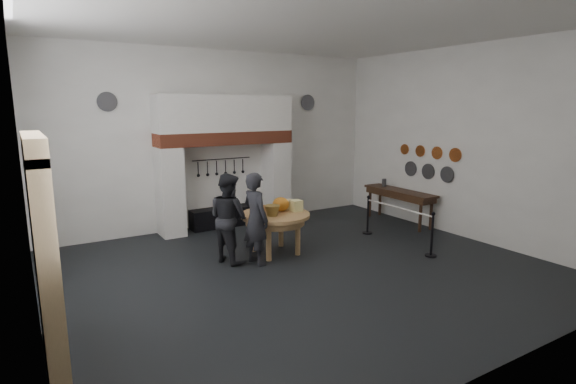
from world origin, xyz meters
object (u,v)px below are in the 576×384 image
visitor_near (256,219)px  visitor_far (229,218)px  work_table (275,215)px  barrier_post_far (368,216)px  iron_range (226,217)px  barrier_post_near (432,236)px  side_table (400,191)px

visitor_near → visitor_far: (-0.40, 0.40, -0.02)m
work_table → barrier_post_far: bearing=2.5°
iron_range → visitor_near: (-0.64, -2.94, 0.67)m
visitor_near → barrier_post_far: 3.40m
barrier_post_far → iron_range: bearing=137.5°
visitor_near → barrier_post_near: bearing=-123.2°
visitor_far → barrier_post_far: visitor_far is taller
visitor_near → barrier_post_far: size_ratio=2.05×
visitor_far → work_table: bearing=-109.6°
visitor_far → barrier_post_near: (3.73, -1.94, -0.46)m
work_table → visitor_near: visitor_near is taller
visitor_near → barrier_post_far: bearing=-90.6°
visitor_far → iron_range: bearing=-39.0°
visitor_far → barrier_post_far: 3.76m
work_table → visitor_far: bearing=177.2°
iron_range → side_table: (4.10, -2.11, 0.62)m
side_table → barrier_post_far: bearing=-165.6°
visitor_near → side_table: (4.74, 0.83, -0.05)m
barrier_post_far → barrier_post_near: bearing=-90.0°
iron_range → visitor_near: 3.08m
visitor_far → barrier_post_near: bearing=-134.1°
work_table → visitor_near: 0.73m
visitor_near → visitor_far: 0.57m
visitor_far → side_table: size_ratio=0.82×
work_table → barrier_post_near: 3.31m
work_table → barrier_post_near: size_ratio=1.64×
iron_range → visitor_far: size_ratio=1.05×
side_table → barrier_post_far: 1.51m
iron_range → visitor_far: (-1.04, -2.54, 0.66)m
work_table → visitor_far: size_ratio=0.82×
barrier_post_near → barrier_post_far: 2.00m
iron_range → barrier_post_near: bearing=-58.9°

